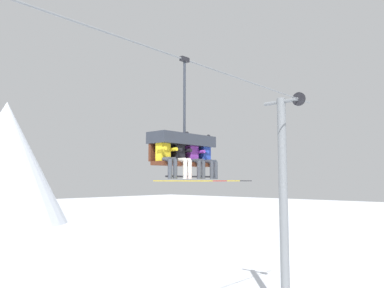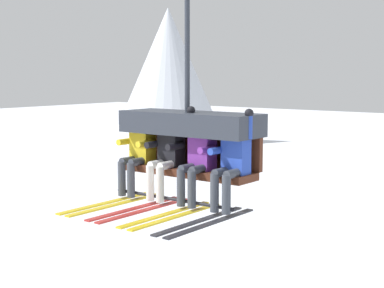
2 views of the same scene
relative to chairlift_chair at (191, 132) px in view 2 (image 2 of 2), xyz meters
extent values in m
cone|color=silver|center=(-35.35, 41.64, 0.47)|extent=(12.32, 12.32, 14.19)
cube|color=#512819|center=(0.00, -0.07, -0.53)|extent=(1.98, 0.48, 0.10)
cube|color=#512819|center=(0.00, 0.21, -0.25)|extent=(1.98, 0.08, 0.45)
cube|color=#2D333D|center=(0.00, -0.01, 0.12)|extent=(2.02, 0.68, 0.30)
cylinder|color=black|center=(0.00, -0.39, -0.86)|extent=(1.98, 0.04, 0.04)
cylinder|color=#2D333D|center=(0.00, -0.07, 1.28)|extent=(0.07, 0.07, 2.02)
cube|color=yellow|center=(-0.80, -0.09, -0.22)|extent=(0.32, 0.22, 0.52)
sphere|color=black|center=(-0.80, -0.09, 0.14)|extent=(0.22, 0.22, 0.22)
ellipsoid|color=black|center=(-0.80, -0.19, 0.14)|extent=(0.17, 0.04, 0.08)
cylinder|color=#3D424C|center=(-0.89, -0.26, -0.44)|extent=(0.11, 0.34, 0.11)
cylinder|color=#3D424C|center=(-0.71, -0.26, -0.44)|extent=(0.11, 0.34, 0.11)
cylinder|color=#3D424C|center=(-0.89, -0.43, -0.68)|extent=(0.11, 0.11, 0.48)
cylinder|color=#3D424C|center=(-0.71, -0.43, -0.68)|extent=(0.11, 0.11, 0.48)
cube|color=gold|center=(-0.89, -0.73, -0.97)|extent=(0.09, 1.70, 0.02)
cube|color=gold|center=(-0.71, -0.73, -0.97)|extent=(0.09, 1.70, 0.02)
cylinder|color=yellow|center=(-0.99, -0.24, -0.18)|extent=(0.09, 0.30, 0.09)
cylinder|color=yellow|center=(-0.61, -0.24, -0.18)|extent=(0.09, 0.30, 0.09)
cube|color=black|center=(-0.27, -0.09, -0.22)|extent=(0.32, 0.22, 0.52)
sphere|color=maroon|center=(-0.27, -0.09, 0.14)|extent=(0.22, 0.22, 0.22)
ellipsoid|color=black|center=(-0.27, -0.19, 0.14)|extent=(0.17, 0.04, 0.08)
cylinder|color=silver|center=(-0.35, -0.26, -0.44)|extent=(0.11, 0.34, 0.11)
cylinder|color=silver|center=(-0.18, -0.26, -0.44)|extent=(0.11, 0.34, 0.11)
cylinder|color=silver|center=(-0.35, -0.43, -0.68)|extent=(0.11, 0.11, 0.48)
cylinder|color=silver|center=(-0.18, -0.43, -0.68)|extent=(0.11, 0.11, 0.48)
cube|color=#B22823|center=(-0.35, -0.73, -0.97)|extent=(0.09, 1.70, 0.02)
cube|color=#B22823|center=(-0.18, -0.73, -0.97)|extent=(0.09, 1.70, 0.02)
cylinder|color=black|center=(-0.45, -0.24, -0.18)|extent=(0.09, 0.30, 0.09)
cylinder|color=black|center=(-0.08, -0.24, -0.18)|extent=(0.09, 0.30, 0.09)
cube|color=purple|center=(0.27, -0.09, -0.22)|extent=(0.32, 0.22, 0.52)
sphere|color=#284C93|center=(0.27, -0.09, 0.14)|extent=(0.22, 0.22, 0.22)
ellipsoid|color=black|center=(0.27, -0.19, 0.14)|extent=(0.17, 0.04, 0.08)
cylinder|color=#3D424C|center=(0.18, -0.26, -0.44)|extent=(0.11, 0.34, 0.11)
cylinder|color=#3D424C|center=(0.35, -0.26, -0.44)|extent=(0.11, 0.34, 0.11)
cylinder|color=#3D424C|center=(0.18, -0.43, -0.68)|extent=(0.11, 0.11, 0.48)
cylinder|color=#3D424C|center=(0.35, -0.43, -0.68)|extent=(0.11, 0.11, 0.48)
cube|color=gold|center=(0.18, -0.73, -0.97)|extent=(0.09, 1.70, 0.02)
cube|color=gold|center=(0.35, -0.73, -0.97)|extent=(0.09, 1.70, 0.02)
cylinder|color=purple|center=(0.08, -0.09, 0.13)|extent=(0.09, 0.09, 0.30)
sphere|color=black|center=(0.08, -0.09, 0.30)|extent=(0.11, 0.11, 0.11)
cylinder|color=purple|center=(0.45, -0.24, -0.18)|extent=(0.09, 0.30, 0.09)
cube|color=#2847B7|center=(0.80, -0.09, -0.22)|extent=(0.32, 0.22, 0.52)
sphere|color=silver|center=(0.80, -0.09, 0.14)|extent=(0.22, 0.22, 0.22)
ellipsoid|color=black|center=(0.80, -0.19, 0.14)|extent=(0.17, 0.04, 0.08)
cylinder|color=#3D424C|center=(0.71, -0.26, -0.44)|extent=(0.11, 0.34, 0.11)
cylinder|color=#3D424C|center=(0.89, -0.26, -0.44)|extent=(0.11, 0.34, 0.11)
cylinder|color=#3D424C|center=(0.71, -0.43, -0.68)|extent=(0.11, 0.11, 0.48)
cylinder|color=#3D424C|center=(0.89, -0.43, -0.68)|extent=(0.11, 0.11, 0.48)
cube|color=#232328|center=(0.71, -0.73, -0.97)|extent=(0.09, 1.70, 0.02)
cube|color=#232328|center=(0.89, -0.73, -0.97)|extent=(0.09, 1.70, 0.02)
cylinder|color=#2847B7|center=(0.61, -0.24, -0.18)|extent=(0.09, 0.30, 0.09)
cylinder|color=#2847B7|center=(0.99, -0.09, 0.13)|extent=(0.09, 0.09, 0.30)
sphere|color=black|center=(0.99, -0.09, 0.30)|extent=(0.11, 0.11, 0.11)
camera|label=1|loc=(-7.24, -6.92, -0.95)|focal=35.00mm
camera|label=2|loc=(4.85, -6.25, 0.80)|focal=55.00mm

